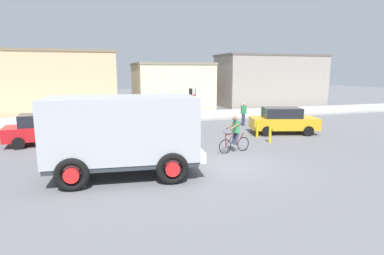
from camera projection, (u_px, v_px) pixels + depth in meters
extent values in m
plane|color=slate|center=(229.00, 166.00, 12.74)|extent=(120.00, 120.00, 0.00)
cube|color=#ADADA8|center=(160.00, 117.00, 25.90)|extent=(80.00, 5.00, 0.16)
cube|color=#B2B7BC|center=(123.00, 127.00, 11.27)|extent=(5.43, 3.03, 2.20)
cube|color=#2D3338|center=(124.00, 159.00, 11.48)|extent=(5.32, 2.97, 0.16)
cube|color=silver|center=(196.00, 151.00, 11.97)|extent=(0.48, 2.39, 0.36)
cube|color=black|center=(192.00, 112.00, 11.68)|extent=(0.34, 2.13, 0.70)
torus|color=black|center=(164.00, 150.00, 13.04)|extent=(1.12, 0.35, 1.10)
cylinder|color=red|center=(164.00, 150.00, 13.04)|extent=(0.52, 0.35, 0.50)
torus|color=black|center=(172.00, 169.00, 10.57)|extent=(1.12, 0.35, 1.10)
cylinder|color=red|center=(172.00, 169.00, 10.57)|extent=(0.52, 0.35, 0.50)
torus|color=black|center=(83.00, 154.00, 12.42)|extent=(1.12, 0.35, 1.10)
cylinder|color=red|center=(83.00, 154.00, 12.42)|extent=(0.52, 0.35, 0.50)
torus|color=black|center=(72.00, 175.00, 9.95)|extent=(1.12, 0.35, 1.10)
cylinder|color=red|center=(72.00, 175.00, 9.95)|extent=(0.52, 0.35, 0.50)
torus|color=black|center=(225.00, 146.00, 14.60)|extent=(0.67, 0.17, 0.68)
torus|color=black|center=(243.00, 144.00, 15.10)|extent=(0.67, 0.17, 0.68)
cylinder|color=#591E1E|center=(231.00, 134.00, 14.67)|extent=(0.60, 0.16, 0.09)
cylinder|color=#591E1E|center=(230.00, 139.00, 14.68)|extent=(0.51, 0.14, 0.57)
cylinder|color=#591E1E|center=(240.00, 139.00, 14.95)|extent=(0.44, 0.13, 0.57)
cylinder|color=#591E1E|center=(226.00, 140.00, 14.56)|extent=(0.10, 0.06, 0.59)
cylinder|color=black|center=(226.00, 133.00, 14.52)|extent=(0.13, 0.50, 0.03)
cube|color=black|center=(237.00, 134.00, 14.81)|extent=(0.26, 0.17, 0.06)
cube|color=#338C51|center=(236.00, 127.00, 14.73)|extent=(0.35, 0.37, 0.59)
sphere|color=brown|center=(235.00, 119.00, 14.63)|extent=(0.22, 0.22, 0.22)
cylinder|color=#2D334C|center=(236.00, 139.00, 14.73)|extent=(0.32, 0.18, 0.57)
cylinder|color=brown|center=(235.00, 127.00, 14.49)|extent=(0.50, 0.19, 0.29)
cylinder|color=#2D334C|center=(234.00, 138.00, 14.90)|extent=(0.32, 0.18, 0.57)
cylinder|color=brown|center=(230.00, 126.00, 14.76)|extent=(0.50, 0.19, 0.29)
cylinder|color=red|center=(193.00, 153.00, 14.03)|extent=(0.12, 0.12, 0.40)
cylinder|color=white|center=(193.00, 144.00, 13.96)|extent=(0.12, 0.12, 0.40)
cylinder|color=red|center=(193.00, 135.00, 13.89)|extent=(0.12, 0.12, 0.40)
cylinder|color=white|center=(193.00, 126.00, 13.82)|extent=(0.12, 0.12, 0.40)
cylinder|color=red|center=(193.00, 117.00, 13.75)|extent=(0.12, 0.12, 0.40)
cylinder|color=white|center=(193.00, 108.00, 13.68)|extent=(0.12, 0.12, 0.40)
cylinder|color=red|center=(193.00, 99.00, 13.61)|extent=(0.12, 0.12, 0.40)
cylinder|color=white|center=(193.00, 90.00, 13.54)|extent=(0.12, 0.12, 0.40)
cube|color=black|center=(192.00, 95.00, 13.75)|extent=(0.24, 0.20, 0.60)
sphere|color=red|center=(191.00, 95.00, 13.86)|extent=(0.14, 0.14, 0.14)
cube|color=gold|center=(284.00, 123.00, 19.31)|extent=(4.31, 2.73, 0.70)
cube|color=black|center=(282.00, 113.00, 19.19)|extent=(2.51, 1.99, 0.60)
cylinder|color=black|center=(298.00, 126.00, 20.24)|extent=(0.63, 0.34, 0.60)
cylinder|color=black|center=(309.00, 131.00, 18.56)|extent=(0.63, 0.34, 0.60)
cylinder|color=black|center=(260.00, 126.00, 20.18)|extent=(0.63, 0.34, 0.60)
cylinder|color=black|center=(267.00, 131.00, 18.50)|extent=(0.63, 0.34, 0.60)
cube|color=red|center=(47.00, 132.00, 16.53)|extent=(4.11, 1.97, 0.70)
cube|color=black|center=(42.00, 120.00, 16.36)|extent=(2.29, 1.59, 0.60)
cylinder|color=black|center=(72.00, 134.00, 17.81)|extent=(0.61, 0.22, 0.60)
cylinder|color=black|center=(72.00, 140.00, 16.25)|extent=(0.61, 0.22, 0.60)
cylinder|color=black|center=(23.00, 137.00, 16.93)|extent=(0.61, 0.22, 0.60)
cylinder|color=black|center=(18.00, 143.00, 15.37)|extent=(0.61, 0.22, 0.60)
cylinder|color=#2D334C|center=(243.00, 120.00, 22.13)|extent=(0.22, 0.22, 0.85)
cube|color=#338C51|center=(244.00, 110.00, 22.00)|extent=(0.34, 0.22, 0.56)
sphere|color=tan|center=(244.00, 104.00, 21.93)|extent=(0.20, 0.20, 0.20)
cylinder|color=gold|center=(270.00, 134.00, 16.84)|extent=(0.14, 0.14, 0.90)
cylinder|color=gold|center=(257.00, 130.00, 18.16)|extent=(0.14, 0.14, 0.90)
cube|color=#D1B284|center=(52.00, 83.00, 28.75)|extent=(11.28, 6.68, 5.40)
cube|color=#7D6B4F|center=(49.00, 52.00, 28.25)|extent=(11.51, 6.81, 0.20)
cube|color=beige|center=(171.00, 87.00, 32.33)|extent=(7.23, 7.51, 4.41)
cube|color=gray|center=(170.00, 64.00, 31.93)|extent=(7.38, 7.66, 0.20)
cube|color=#9E9389|center=(270.00, 81.00, 35.03)|extent=(11.57, 5.22, 5.39)
cube|color=#5E5852|center=(271.00, 56.00, 34.53)|extent=(11.80, 5.33, 0.20)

